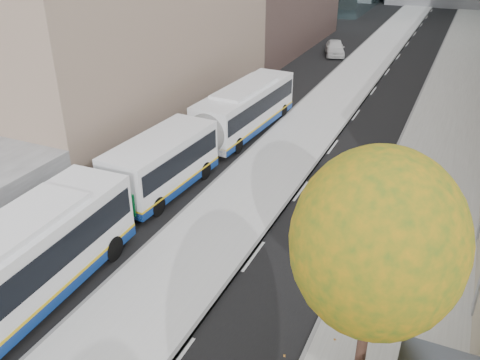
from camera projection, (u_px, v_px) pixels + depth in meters
The scene contains 5 objects.
bus_platform at pixel (321, 114), 34.89m from camera, with size 4.25×150.00×0.15m, color silver.
sidewalk at pixel (443, 133), 31.97m from camera, with size 4.75×150.00×0.08m, color gray.
tree_c at pixel (377, 244), 11.99m from camera, with size 4.20×4.20×7.28m.
bus_far at pixel (215, 128), 28.61m from camera, with size 3.39×16.98×2.81m.
distant_car at pixel (335, 48), 49.66m from camera, with size 1.73×4.29×1.46m, color silver.
Camera 1 is at (4.76, 2.61, 12.12)m, focal length 38.00 mm.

